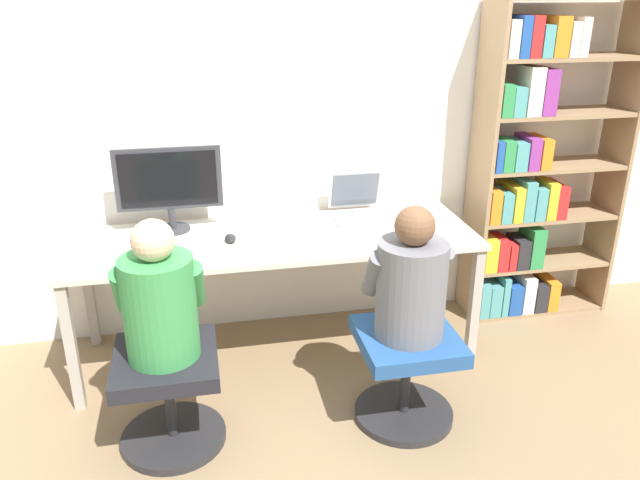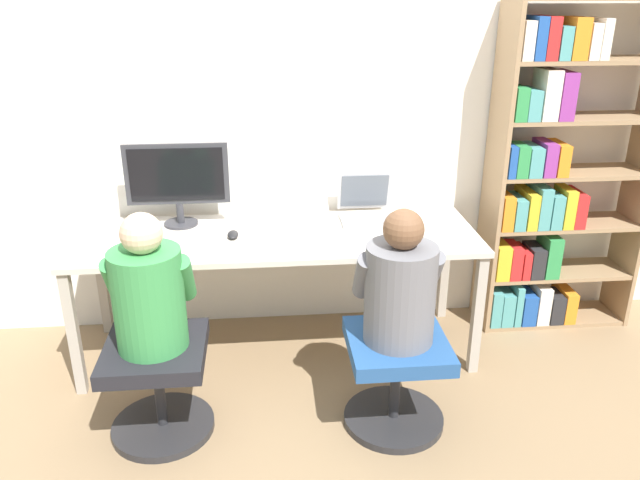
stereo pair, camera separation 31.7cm
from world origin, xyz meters
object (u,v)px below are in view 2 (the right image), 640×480
at_px(person_at_monitor, 148,291).
at_px(bookshelf, 550,182).
at_px(keyboard, 178,239).
at_px(person_at_laptop, 400,286).
at_px(office_chair_right, 396,373).
at_px(laptop, 367,210).
at_px(office_chair_left, 158,380).
at_px(desktop_monitor, 177,181).

relative_size(person_at_monitor, bookshelf, 0.33).
distance_m(keyboard, bookshelf, 2.09).
bearing_deg(bookshelf, person_at_monitor, -158.70).
relative_size(person_at_monitor, person_at_laptop, 1.01).
xyz_separation_m(keyboard, office_chair_right, (1.03, -0.65, -0.45)).
height_order(office_chair_right, bookshelf, bookshelf).
height_order(laptop, person_at_monitor, person_at_monitor).
height_order(laptop, bookshelf, bookshelf).
height_order(office_chair_left, person_at_monitor, person_at_monitor).
relative_size(desktop_monitor, person_at_laptop, 0.90).
xyz_separation_m(desktop_monitor, office_chair_right, (1.04, -0.89, -0.69)).
bearing_deg(keyboard, desktop_monitor, 92.89).
distance_m(desktop_monitor, laptop, 1.06).
xyz_separation_m(office_chair_left, bookshelf, (2.13, 0.84, 0.62)).
bearing_deg(bookshelf, keyboard, -173.58).
height_order(desktop_monitor, office_chair_left, desktop_monitor).
relative_size(office_chair_left, office_chair_right, 1.00).
bearing_deg(desktop_monitor, person_at_laptop, -40.44).
bearing_deg(person_at_monitor, person_at_laptop, -2.43).
bearing_deg(office_chair_left, desktop_monitor, 86.87).
bearing_deg(person_at_laptop, laptop, 90.09).
xyz_separation_m(office_chair_left, person_at_laptop, (1.08, -0.04, 0.44)).
bearing_deg(person_at_laptop, office_chair_left, 177.81).
xyz_separation_m(desktop_monitor, bookshelf, (2.08, -0.01, -0.07)).
bearing_deg(laptop, office_chair_left, -142.02).
bearing_deg(office_chair_left, bookshelf, 21.41).
bearing_deg(office_chair_right, keyboard, 147.69).
xyz_separation_m(office_chair_right, bookshelf, (1.05, 0.88, 0.62)).
relative_size(person_at_laptop, bookshelf, 0.33).
xyz_separation_m(desktop_monitor, keyboard, (0.01, -0.24, -0.24)).
height_order(office_chair_left, person_at_laptop, person_at_laptop).
distance_m(laptop, office_chair_right, 1.01).
xyz_separation_m(person_at_laptop, bookshelf, (1.05, 0.88, 0.18)).
xyz_separation_m(laptop, person_at_monitor, (-1.08, -0.84, -0.04)).
bearing_deg(keyboard, laptop, 13.33).
bearing_deg(desktop_monitor, person_at_monitor, -93.15).
relative_size(office_chair_left, person_at_monitor, 0.76).
relative_size(office_chair_left, person_at_laptop, 0.77).
relative_size(laptop, keyboard, 0.70).
distance_m(person_at_laptop, bookshelf, 1.38).
distance_m(desktop_monitor, office_chair_left, 1.09).
height_order(keyboard, bookshelf, bookshelf).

